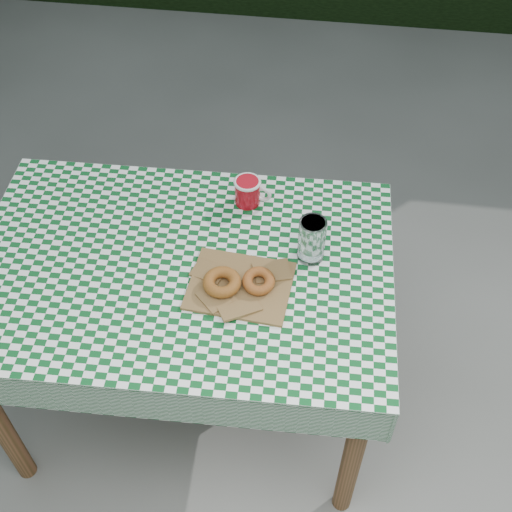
{
  "coord_description": "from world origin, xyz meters",
  "views": [
    {
      "loc": [
        0.23,
        -1.07,
        2.22
      ],
      "look_at": [
        0.07,
        0.16,
        0.79
      ],
      "focal_mm": 46.99,
      "sensor_mm": 36.0,
      "label": 1
    }
  ],
  "objects_px": {
    "paper_bag": "(240,285)",
    "coffee_mug": "(247,192)",
    "table": "(191,341)",
    "drinking_glass": "(312,240)"
  },
  "relations": [
    {
      "from": "paper_bag",
      "to": "coffee_mug",
      "type": "bearing_deg",
      "value": 94.6
    },
    {
      "from": "paper_bag",
      "to": "coffee_mug",
      "type": "distance_m",
      "value": 0.34
    },
    {
      "from": "table",
      "to": "coffee_mug",
      "type": "height_order",
      "value": "coffee_mug"
    },
    {
      "from": "table",
      "to": "paper_bag",
      "type": "relative_size",
      "value": 4.25
    },
    {
      "from": "table",
      "to": "drinking_glass",
      "type": "xyz_separation_m",
      "value": [
        0.36,
        0.09,
        0.45
      ]
    },
    {
      "from": "coffee_mug",
      "to": "table",
      "type": "bearing_deg",
      "value": -111.81
    },
    {
      "from": "table",
      "to": "drinking_glass",
      "type": "relative_size",
      "value": 8.44
    },
    {
      "from": "coffee_mug",
      "to": "drinking_glass",
      "type": "relative_size",
      "value": 1.1
    },
    {
      "from": "table",
      "to": "paper_bag",
      "type": "bearing_deg",
      "value": -18.07
    },
    {
      "from": "paper_bag",
      "to": "drinking_glass",
      "type": "bearing_deg",
      "value": 36.99
    }
  ]
}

